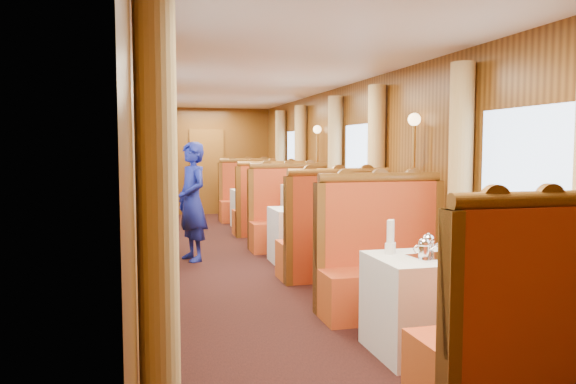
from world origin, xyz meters
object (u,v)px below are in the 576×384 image
object	(u,v)px
table_near	(440,304)
teapot_right	(449,249)
banquette_far_aft	(250,201)
banquette_mid_fwd	(334,244)
banquette_near_fwd	(527,341)
table_mid	(310,235)
tea_tray	(434,257)
teapot_left	(424,251)
table_far	(259,208)
rose_vase_far	(258,180)
teapot_back	(428,247)
banquette_near_aft	(385,270)
banquette_mid_aft	(291,222)
steward	(192,202)
banquette_far_fwd	(270,212)
rose_vase_mid	(308,195)
passenger	(296,203)
fruit_plate	(480,254)

from	to	relation	value
table_near	teapot_right	xyz separation A→B (m)	(0.01, -0.11, 0.44)
banquette_far_aft	teapot_right	bearing A→B (deg)	-89.95
banquette_mid_fwd	banquette_near_fwd	bearing A→B (deg)	-90.00
banquette_far_aft	table_mid	bearing A→B (deg)	-90.00
table_near	tea_tray	bearing A→B (deg)	-148.49
teapot_left	table_far	bearing A→B (deg)	98.76
tea_tray	table_far	bearing A→B (deg)	89.24
table_near	banquette_mid_fwd	size ratio (longest dim) A/B	0.78
rose_vase_far	teapot_back	bearing A→B (deg)	-90.60
banquette_near_aft	teapot_left	bearing A→B (deg)	-99.98
teapot_right	banquette_far_aft	bearing A→B (deg)	75.60
table_near	table_far	size ratio (longest dim) A/B	1.00
rose_vase_far	tea_tray	bearing A→B (deg)	-90.60
table_near	banquette_near_aft	world-z (taller)	banquette_near_aft
banquette_mid_aft	teapot_left	distance (m)	4.63
tea_tray	teapot_back	size ratio (longest dim) A/B	2.16
teapot_left	steward	bearing A→B (deg)	118.55
table_near	rose_vase_far	xyz separation A→B (m)	(-0.02, 7.02, 0.55)
table_near	tea_tray	xyz separation A→B (m)	(-0.09, -0.06, 0.38)
banquette_far_aft	banquette_near_aft	bearing A→B (deg)	-90.00
banquette_near_fwd	tea_tray	xyz separation A→B (m)	(-0.09, 0.96, 0.33)
banquette_mid_fwd	banquette_near_aft	bearing A→B (deg)	-90.00
tea_tray	rose_vase_far	world-z (taller)	rose_vase_far
rose_vase_far	steward	size ratio (longest dim) A/B	0.22
banquette_near_aft	table_far	size ratio (longest dim) A/B	1.28
teapot_right	tea_tray	bearing A→B (deg)	138.89
rose_vase_far	banquette_near_aft	bearing A→B (deg)	-89.81
rose_vase_far	steward	world-z (taller)	steward
rose_vase_far	steward	distance (m)	3.37
banquette_near_fwd	banquette_near_aft	xyz separation A→B (m)	(0.00, 2.03, 0.00)
banquette_far_fwd	rose_vase_mid	bearing A→B (deg)	-90.41
table_far	steward	size ratio (longest dim) A/B	0.63
banquette_near_fwd	banquette_mid_fwd	size ratio (longest dim) A/B	1.00
teapot_left	banquette_mid_aft	bearing A→B (deg)	97.92
teapot_left	teapot_right	size ratio (longest dim) A/B	0.89
banquette_far_aft	passenger	distance (m)	3.79
banquette_mid_aft	rose_vase_far	distance (m)	2.56
banquette_mid_fwd	rose_vase_mid	size ratio (longest dim) A/B	3.72
table_far	tea_tray	distance (m)	7.07
banquette_far_aft	passenger	world-z (taller)	banquette_far_aft
banquette_near_aft	teapot_left	size ratio (longest dim) A/B	8.89
banquette_far_aft	rose_vase_mid	xyz separation A→B (m)	(-0.02, -4.49, 0.50)
banquette_near_aft	banquette_far_fwd	world-z (taller)	same
table_far	fruit_plate	size ratio (longest dim) A/B	4.83
banquette_mid_fwd	rose_vase_far	xyz separation A→B (m)	(-0.02, 4.54, 0.50)
banquette_mid_fwd	teapot_left	distance (m)	2.62
tea_tray	passenger	distance (m)	4.29
banquette_far_aft	rose_vase_mid	world-z (taller)	banquette_far_aft
steward	banquette_far_fwd	bearing A→B (deg)	121.90
teapot_back	banquette_near_fwd	bearing A→B (deg)	-83.55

